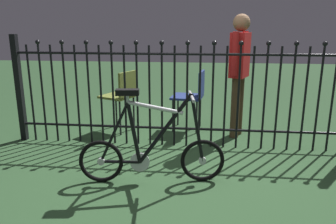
% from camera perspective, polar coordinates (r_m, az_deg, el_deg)
% --- Properties ---
extents(ground_plane, '(20.00, 20.00, 0.00)m').
position_cam_1_polar(ground_plane, '(3.29, 1.29, -10.35)').
color(ground_plane, '#284627').
extents(iron_fence, '(4.03, 0.07, 1.30)m').
position_cam_1_polar(iron_fence, '(3.81, 1.70, 3.48)').
color(iron_fence, black).
rests_on(iron_fence, ground).
extents(bicycle, '(1.32, 0.40, 0.87)m').
position_cam_1_polar(bicycle, '(3.00, -2.90, -6.55)').
color(bicycle, black).
rests_on(bicycle, ground).
extents(chair_navy, '(0.45, 0.45, 0.81)m').
position_cam_1_polar(chair_navy, '(4.47, 4.28, 3.20)').
color(chair_navy, black).
rests_on(chair_navy, ground).
extents(chair_olive, '(0.50, 0.50, 0.82)m').
position_cam_1_polar(chair_olive, '(4.43, -8.04, 3.16)').
color(chair_olive, black).
rests_on(chair_olive, ground).
extents(person_visitor, '(0.28, 0.45, 1.53)m').
position_cam_1_polar(person_visitor, '(4.24, 12.22, 7.76)').
color(person_visitor, '#4C3823').
rests_on(person_visitor, ground).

